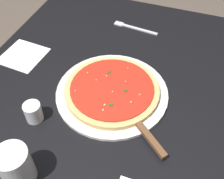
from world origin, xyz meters
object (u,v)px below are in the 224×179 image
(fork, at_px, (133,28))
(serving_plate, at_px, (112,93))
(cup_small_sauce, at_px, (33,112))
(pizza_server, at_px, (142,129))
(cup_tall_drink, at_px, (16,166))
(napkin_loose_left, at_px, (23,55))
(pizza, at_px, (112,90))

(fork, bearing_deg, serving_plate, 6.47)
(cup_small_sauce, bearing_deg, serving_plate, 133.08)
(serving_plate, bearing_deg, pizza_server, 50.15)
(pizza_server, xyz_separation_m, cup_tall_drink, (0.23, -0.25, 0.04))
(cup_tall_drink, bearing_deg, pizza_server, 132.96)
(serving_plate, height_order, napkin_loose_left, serving_plate)
(pizza_server, relative_size, napkin_loose_left, 1.34)
(cup_small_sauce, relative_size, napkin_loose_left, 0.41)
(cup_tall_drink, distance_m, cup_small_sauce, 0.18)
(pizza, xyz_separation_m, cup_tall_drink, (0.34, -0.12, 0.03))
(pizza, distance_m, fork, 0.37)
(pizza, xyz_separation_m, cup_small_sauce, (0.17, -0.18, 0.01))
(pizza_server, relative_size, cup_tall_drink, 1.80)
(pizza, xyz_separation_m, pizza_server, (0.11, 0.13, -0.00))
(pizza_server, relative_size, cup_small_sauce, 3.29)
(pizza_server, distance_m, cup_small_sauce, 0.32)
(fork, bearing_deg, napkin_loose_left, -47.39)
(cup_small_sauce, bearing_deg, fork, 165.37)
(pizza_server, bearing_deg, napkin_loose_left, -108.99)
(napkin_loose_left, xyz_separation_m, fork, (-0.30, 0.33, 0.00))
(pizza, xyz_separation_m, fork, (-0.37, -0.04, -0.02))
(pizza, height_order, cup_tall_drink, cup_tall_drink)
(napkin_loose_left, bearing_deg, pizza_server, 71.01)
(pizza, bearing_deg, napkin_loose_left, -99.83)
(pizza, xyz_separation_m, napkin_loose_left, (-0.06, -0.37, -0.02))
(pizza_server, xyz_separation_m, napkin_loose_left, (-0.17, -0.50, -0.01))
(serving_plate, xyz_separation_m, pizza, (0.00, 0.00, 0.01))
(serving_plate, xyz_separation_m, fork, (-0.37, -0.04, -0.00))
(napkin_loose_left, bearing_deg, fork, 132.61)
(cup_tall_drink, distance_m, napkin_loose_left, 0.48)
(serving_plate, height_order, fork, serving_plate)
(cup_tall_drink, bearing_deg, napkin_loose_left, -148.44)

